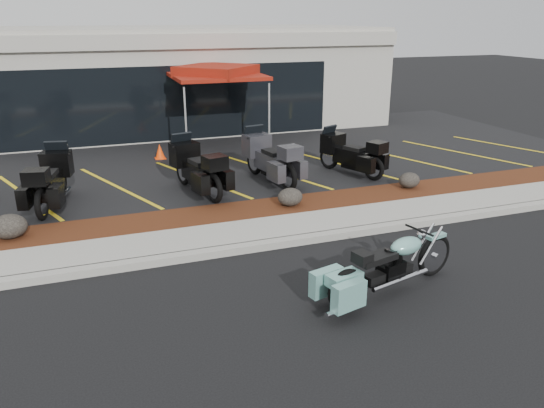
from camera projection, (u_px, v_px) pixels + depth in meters
name	position (u px, v px, depth m)	size (l,w,h in m)	color
ground	(266.00, 270.00, 9.77)	(90.00, 90.00, 0.00)	black
curb	(251.00, 247.00, 10.54)	(24.00, 0.25, 0.15)	gray
sidewalk	(241.00, 234.00, 11.16)	(24.00, 1.20, 0.15)	gray
mulch_bed	(226.00, 215.00, 12.23)	(24.00, 1.20, 0.16)	black
upper_lot	(182.00, 159.00, 17.02)	(26.00, 9.60, 0.15)	black
dealership_building	(151.00, 78.00, 21.93)	(18.00, 8.16, 4.00)	#9E9A8F
boulder_left	(9.00, 226.00, 10.68)	(0.70, 0.59, 0.50)	black
boulder_mid	(290.00, 197.00, 12.53)	(0.60, 0.50, 0.43)	black
boulder_right	(409.00, 180.00, 13.84)	(0.57, 0.48, 0.41)	black
hero_cruiser	(435.00, 249.00, 9.37)	(2.94, 0.74, 1.03)	#6FACA3
touring_black_front	(59.00, 168.00, 13.14)	(2.40, 0.91, 1.39)	black
touring_black_mid	(183.00, 159.00, 13.96)	(2.43, 0.93, 1.41)	black
touring_grey	(254.00, 150.00, 14.88)	(2.45, 0.93, 1.42)	#303035
touring_black_rear	(329.00, 147.00, 15.46)	(2.22, 0.85, 1.29)	black
traffic_cone	(160.00, 151.00, 16.71)	(0.31, 0.31, 0.47)	#FC4108
popup_canopy	(217.00, 73.00, 17.54)	(3.70, 3.70, 2.73)	silver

